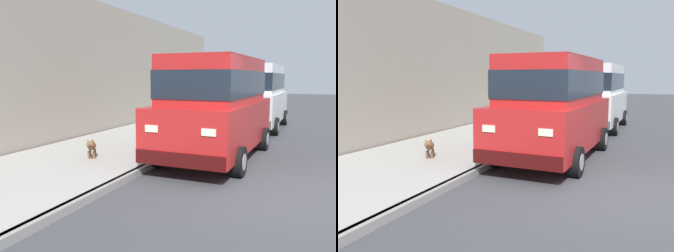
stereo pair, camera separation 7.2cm
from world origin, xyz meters
TOP-DOWN VIEW (x-y plane):
  - ground_plane at (0.00, 0.00)m, footprint 80.00×80.00m
  - curb at (-3.20, 0.00)m, footprint 0.16×64.00m
  - sidewalk at (-5.00, 0.00)m, footprint 3.60×64.00m
  - car_red_van at (-2.15, 2.20)m, footprint 2.21×4.94m
  - car_white_van at (-2.12, 7.93)m, footprint 2.16×4.91m
  - dog_brown at (-4.66, 0.41)m, footprint 0.43×0.69m
  - fire_hydrant at (-3.65, 4.03)m, footprint 0.34×0.24m
  - building_facade at (-7.10, 5.80)m, footprint 0.50×20.00m

SIDE VIEW (x-z plane):
  - ground_plane at x=0.00m, z-range 0.00..0.00m
  - curb at x=-3.20m, z-range 0.00..0.14m
  - sidewalk at x=-5.00m, z-range 0.00..0.14m
  - dog_brown at x=-4.66m, z-range 0.18..0.67m
  - fire_hydrant at x=-3.65m, z-range 0.11..0.84m
  - car_red_van at x=-2.15m, z-range 0.13..2.65m
  - car_white_van at x=-2.12m, z-range 0.13..2.65m
  - building_facade at x=-7.10m, z-range 0.00..4.59m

